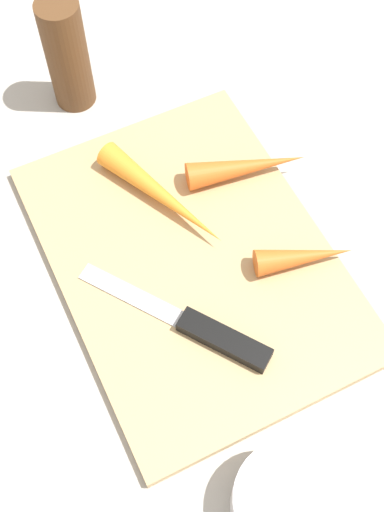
{
  "coord_description": "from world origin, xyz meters",
  "views": [
    {
      "loc": [
        0.28,
        -0.14,
        0.59
      ],
      "look_at": [
        0.0,
        0.0,
        0.01
      ],
      "focal_mm": 46.37,
      "sensor_mm": 36.0,
      "label": 1
    }
  ],
  "objects_px": {
    "carrot_medium": "(247,167)",
    "small_bowl": "(289,504)",
    "pepper_grinder": "(67,55)",
    "knife": "(211,334)",
    "carrot_longest": "(161,196)",
    "cutting_board": "(192,259)",
    "carrot_shortest": "(304,257)"
  },
  "relations": [
    {
      "from": "carrot_shortest",
      "to": "pepper_grinder",
      "type": "xyz_separation_m",
      "value": [
        -0.31,
        -0.12,
        0.04
      ]
    },
    {
      "from": "carrot_shortest",
      "to": "small_bowl",
      "type": "distance_m",
      "value": 0.23
    },
    {
      "from": "carrot_medium",
      "to": "carrot_longest",
      "type": "bearing_deg",
      "value": -169.81
    },
    {
      "from": "knife",
      "to": "small_bowl",
      "type": "distance_m",
      "value": 0.16
    },
    {
      "from": "carrot_medium",
      "to": "small_bowl",
      "type": "bearing_deg",
      "value": -98.17
    },
    {
      "from": "carrot_longest",
      "to": "small_bowl",
      "type": "relative_size",
      "value": 1.73
    },
    {
      "from": "carrot_shortest",
      "to": "carrot_medium",
      "type": "bearing_deg",
      "value": 107.05
    },
    {
      "from": "knife",
      "to": "small_bowl",
      "type": "bearing_deg",
      "value": 140.51
    },
    {
      "from": "small_bowl",
      "to": "pepper_grinder",
      "type": "distance_m",
      "value": 0.5
    },
    {
      "from": "knife",
      "to": "carrot_longest",
      "type": "height_order",
      "value": "carrot_longest"
    },
    {
      "from": "carrot_longest",
      "to": "carrot_shortest",
      "type": "distance_m",
      "value": 0.16
    },
    {
      "from": "knife",
      "to": "small_bowl",
      "type": "relative_size",
      "value": 1.87
    },
    {
      "from": "carrot_longest",
      "to": "carrot_shortest",
      "type": "bearing_deg",
      "value": 15.19
    },
    {
      "from": "carrot_longest",
      "to": "carrot_medium",
      "type": "relative_size",
      "value": 1.28
    },
    {
      "from": "small_bowl",
      "to": "pepper_grinder",
      "type": "height_order",
      "value": "pepper_grinder"
    },
    {
      "from": "cutting_board",
      "to": "carrot_longest",
      "type": "height_order",
      "value": "carrot_longest"
    },
    {
      "from": "cutting_board",
      "to": "carrot_longest",
      "type": "distance_m",
      "value": 0.07
    },
    {
      "from": "small_bowl",
      "to": "carrot_longest",
      "type": "bearing_deg",
      "value": 174.18
    },
    {
      "from": "cutting_board",
      "to": "carrot_medium",
      "type": "height_order",
      "value": "carrot_medium"
    },
    {
      "from": "carrot_medium",
      "to": "pepper_grinder",
      "type": "xyz_separation_m",
      "value": [
        -0.19,
        -0.12,
        0.04
      ]
    },
    {
      "from": "carrot_shortest",
      "to": "small_bowl",
      "type": "bearing_deg",
      "value": -106.5
    },
    {
      "from": "cutting_board",
      "to": "pepper_grinder",
      "type": "distance_m",
      "value": 0.26
    },
    {
      "from": "knife",
      "to": "carrot_medium",
      "type": "bearing_deg",
      "value": -73.44
    },
    {
      "from": "carrot_medium",
      "to": "pepper_grinder",
      "type": "height_order",
      "value": "pepper_grinder"
    },
    {
      "from": "carrot_medium",
      "to": "pepper_grinder",
      "type": "bearing_deg",
      "value": 136.33
    },
    {
      "from": "knife",
      "to": "pepper_grinder",
      "type": "bearing_deg",
      "value": -34.54
    },
    {
      "from": "pepper_grinder",
      "to": "small_bowl",
      "type": "bearing_deg",
      "value": -0.89
    },
    {
      "from": "carrot_medium",
      "to": "carrot_shortest",
      "type": "xyz_separation_m",
      "value": [
        0.12,
        -0.0,
        -0.0
      ]
    },
    {
      "from": "pepper_grinder",
      "to": "carrot_longest",
      "type": "bearing_deg",
      "value": 7.51
    },
    {
      "from": "knife",
      "to": "carrot_shortest",
      "type": "bearing_deg",
      "value": -111.22
    },
    {
      "from": "carrot_shortest",
      "to": "pepper_grinder",
      "type": "height_order",
      "value": "pepper_grinder"
    },
    {
      "from": "small_bowl",
      "to": "carrot_medium",
      "type": "bearing_deg",
      "value": 157.51
    }
  ]
}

